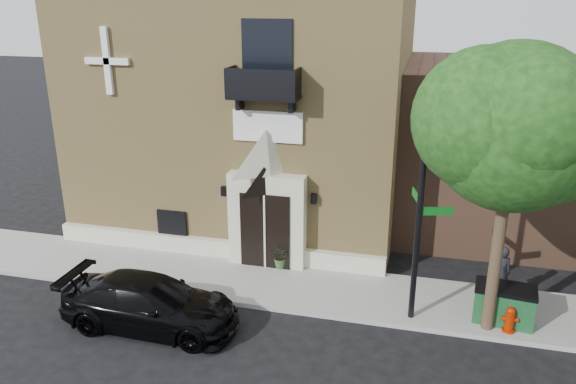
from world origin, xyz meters
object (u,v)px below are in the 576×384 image
street_sign (420,214)px  fire_hydrant (510,320)px  pedestrian_near (500,274)px  black_sedan (150,303)px  dumpster (504,304)px

street_sign → fire_hydrant: bearing=-17.5°
pedestrian_near → black_sedan: bearing=9.4°
black_sedan → pedestrian_near: pedestrian_near is taller
fire_hydrant → black_sedan: bearing=-168.6°
street_sign → pedestrian_near: bearing=17.6°
street_sign → fire_hydrant: 3.83m
dumpster → pedestrian_near: pedestrian_near is taller
black_sedan → fire_hydrant: black_sedan is taller
dumpster → pedestrian_near: size_ratio=0.97×
street_sign → fire_hydrant: street_sign is taller
street_sign → fire_hydrant: size_ratio=8.33×
black_sedan → street_sign: size_ratio=0.80×
black_sedan → pedestrian_near: bearing=-69.0°
fire_hydrant → pedestrian_near: size_ratio=0.42×
street_sign → black_sedan: bearing=-178.3°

